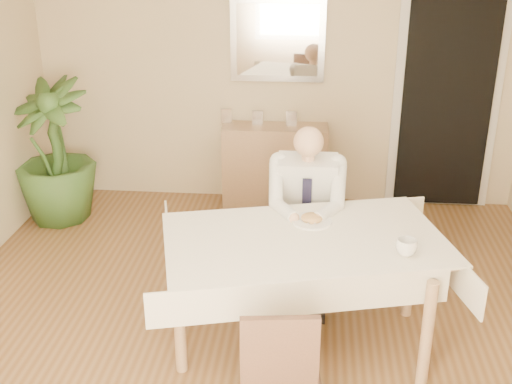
# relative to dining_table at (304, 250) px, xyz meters

# --- Properties ---
(room) EXTENTS (5.00, 5.02, 2.60)m
(room) POSITION_rel_dining_table_xyz_m (-0.32, -0.13, 0.63)
(room) COLOR brown
(room) RESTS_ON ground
(doorway) EXTENTS (0.96, 0.07, 2.10)m
(doorway) POSITION_rel_dining_table_xyz_m (1.23, 2.34, 0.33)
(doorway) COLOR silver
(doorway) RESTS_ON ground
(mirror) EXTENTS (0.86, 0.04, 0.76)m
(mirror) POSITION_rel_dining_table_xyz_m (-0.32, 2.34, 0.88)
(mirror) COLOR silver
(mirror) RESTS_ON room
(dining_table) EXTENTS (1.97, 1.44, 0.75)m
(dining_table) POSITION_rel_dining_table_xyz_m (0.00, 0.00, 0.00)
(dining_table) COLOR #9A7951
(dining_table) RESTS_ON ground
(chair_far) EXTENTS (0.41, 0.42, 0.82)m
(chair_far) POSITION_rel_dining_table_xyz_m (0.00, 0.87, -0.21)
(chair_far) COLOR #482D20
(chair_far) RESTS_ON ground
(chair_near) EXTENTS (0.43, 0.43, 0.81)m
(chair_near) POSITION_rel_dining_table_xyz_m (-0.09, -0.86, -0.21)
(chair_near) COLOR #482D20
(chair_near) RESTS_ON ground
(seated_man) EXTENTS (0.48, 0.72, 1.24)m
(seated_man) POSITION_rel_dining_table_xyz_m (0.00, 0.59, 0.02)
(seated_man) COLOR silver
(seated_man) RESTS_ON ground
(plate) EXTENTS (0.26, 0.26, 0.02)m
(plate) POSITION_rel_dining_table_xyz_m (0.04, 0.22, 0.09)
(plate) COLOR white
(plate) RESTS_ON dining_table
(food) EXTENTS (0.14, 0.14, 0.06)m
(food) POSITION_rel_dining_table_xyz_m (0.04, 0.22, 0.11)
(food) COLOR olive
(food) RESTS_ON dining_table
(knife) EXTENTS (0.01, 0.13, 0.01)m
(knife) POSITION_rel_dining_table_xyz_m (0.08, 0.16, 0.11)
(knife) COLOR silver
(knife) RESTS_ON dining_table
(fork) EXTENTS (0.01, 0.13, 0.01)m
(fork) POSITION_rel_dining_table_xyz_m (-0.00, 0.16, 0.11)
(fork) COLOR silver
(fork) RESTS_ON dining_table
(coffee_mug) EXTENTS (0.13, 0.13, 0.10)m
(coffee_mug) POSITION_rel_dining_table_xyz_m (0.59, -0.16, 0.13)
(coffee_mug) COLOR white
(coffee_mug) RESTS_ON dining_table
(sideboard) EXTENTS (0.99, 0.36, 0.78)m
(sideboard) POSITION_rel_dining_table_xyz_m (-0.32, 2.19, -0.28)
(sideboard) COLOR #9A7951
(sideboard) RESTS_ON ground
(photo_frame_left) EXTENTS (0.10, 0.02, 0.14)m
(photo_frame_left) POSITION_rel_dining_table_xyz_m (-0.79, 2.26, 0.19)
(photo_frame_left) COLOR silver
(photo_frame_left) RESTS_ON sideboard
(photo_frame_center) EXTENTS (0.10, 0.02, 0.14)m
(photo_frame_center) POSITION_rel_dining_table_xyz_m (-0.49, 2.22, 0.19)
(photo_frame_center) COLOR silver
(photo_frame_center) RESTS_ON sideboard
(photo_frame_right) EXTENTS (0.10, 0.02, 0.14)m
(photo_frame_right) POSITION_rel_dining_table_xyz_m (-0.18, 2.22, 0.19)
(photo_frame_right) COLOR silver
(photo_frame_right) RESTS_ON sideboard
(potted_palm) EXTENTS (0.94, 0.94, 1.29)m
(potted_palm) POSITION_rel_dining_table_xyz_m (-2.27, 1.69, -0.02)
(potted_palm) COLOR #2E4E1E
(potted_palm) RESTS_ON ground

